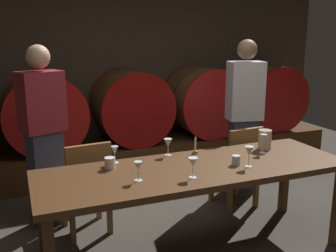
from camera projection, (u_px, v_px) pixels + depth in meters
back_wall at (119, 64)px, 5.45m from camera, size 6.40×0.24×2.76m
barrel_shelf at (132, 155)px, 5.24m from camera, size 5.76×0.90×0.38m
wine_barrel_left at (44, 113)px, 4.68m from camera, size 0.97×0.77×0.97m
wine_barrel_center at (131, 106)px, 5.08m from camera, size 0.97×0.77×0.97m
wine_barrel_right at (203, 101)px, 5.47m from camera, size 0.97×0.77×0.97m
wine_barrel_far_right at (266, 97)px, 5.86m from camera, size 0.97×0.77×0.97m
dining_table at (196, 175)px, 3.11m from camera, size 2.53×0.83×0.76m
chair_left at (87, 183)px, 3.46m from camera, size 0.44×0.44×0.88m
chair_right at (239, 163)px, 4.00m from camera, size 0.43×0.43×0.88m
guest_left at (44, 135)px, 3.57m from camera, size 0.44×0.36×1.71m
guest_right at (244, 115)px, 4.35m from camera, size 0.42×0.31×1.74m
candle_center at (195, 149)px, 3.42m from camera, size 0.05×0.05×0.17m
pitcher at (265, 139)px, 3.55m from camera, size 0.12×0.12×0.18m
wine_glass_far_left at (115, 151)px, 3.16m from camera, size 0.06×0.06×0.14m
wine_glass_left at (138, 167)px, 2.77m from camera, size 0.06×0.06×0.15m
wine_glass_center_left at (193, 163)px, 2.83m from camera, size 0.08×0.08×0.16m
wine_glass_center_right at (168, 143)px, 3.35m from camera, size 0.07×0.07×0.15m
wine_glass_right at (249, 152)px, 3.07m from camera, size 0.07×0.07×0.17m
wine_glass_far_right at (264, 139)px, 3.42m from camera, size 0.06×0.06×0.17m
cup_left at (110, 163)px, 3.04m from camera, size 0.08×0.08×0.09m
cup_right at (236, 160)px, 3.13m from camera, size 0.07×0.07×0.08m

